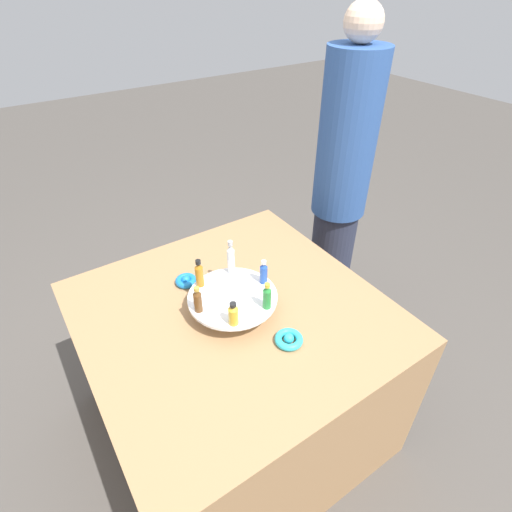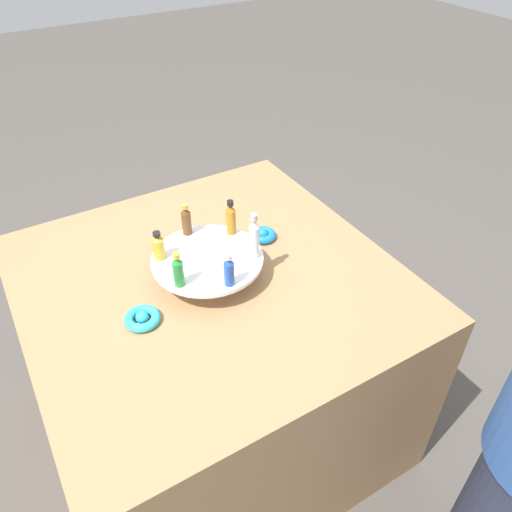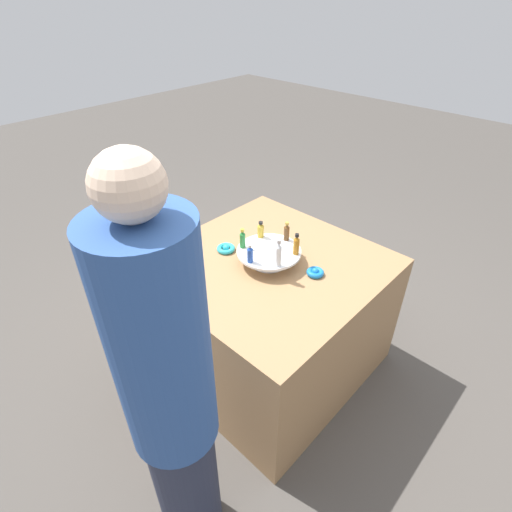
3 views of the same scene
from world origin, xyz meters
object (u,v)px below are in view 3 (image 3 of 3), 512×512
(bottle_blue, at_px, (250,254))
(bottle_green, at_px, (243,239))
(ribbon_bow_teal, at_px, (226,248))
(person_figure, at_px, (171,402))
(bottle_gold, at_px, (261,230))
(bottle_clear, at_px, (279,254))
(bottle_brown, at_px, (286,232))
(ribbon_bow_blue, at_px, (315,272))
(display_stand, at_px, (269,254))
(bottle_amber, at_px, (296,245))

(bottle_blue, bearing_deg, bottle_green, 150.67)
(bottle_blue, relative_size, ribbon_bow_teal, 1.03)
(bottle_blue, height_order, person_figure, person_figure)
(bottle_gold, height_order, bottle_clear, bottle_clear)
(ribbon_bow_teal, height_order, person_figure, person_figure)
(bottle_brown, distance_m, bottle_gold, 0.13)
(bottle_brown, xyz_separation_m, ribbon_bow_blue, (0.23, -0.06, -0.10))
(ribbon_bow_blue, bearing_deg, bottle_brown, 166.36)
(ribbon_bow_teal, bearing_deg, display_stand, 18.28)
(bottle_gold, distance_m, bottle_blue, 0.23)
(display_stand, height_order, bottle_clear, bottle_clear)
(display_stand, xyz_separation_m, bottle_brown, (-0.00, 0.13, 0.07))
(bottle_amber, distance_m, ribbon_bow_blue, 0.16)
(bottle_green, relative_size, ribbon_bow_teal, 1.10)
(bottle_brown, xyz_separation_m, ribbon_bow_teal, (-0.23, -0.21, -0.10))
(person_figure, bearing_deg, ribbon_bow_teal, 14.23)
(ribbon_bow_blue, relative_size, person_figure, 0.05)
(bottle_gold, distance_m, ribbon_bow_teal, 0.20)
(display_stand, bearing_deg, ribbon_bow_blue, 18.28)
(bottle_brown, relative_size, ribbon_bow_teal, 1.07)
(bottle_green, xyz_separation_m, ribbon_bow_blue, (0.34, 0.14, -0.10))
(bottle_blue, bearing_deg, bottle_gold, 120.67)
(display_stand, distance_m, bottle_amber, 0.15)
(bottle_amber, distance_m, ribbon_bow_teal, 0.39)
(ribbon_bow_blue, bearing_deg, bottle_gold, -178.14)
(bottle_green, height_order, person_figure, person_figure)
(bottle_gold, relative_size, bottle_blue, 0.90)
(bottle_blue, height_order, ribbon_bow_blue, bottle_blue)
(bottle_brown, bearing_deg, ribbon_bow_teal, -137.67)
(person_figure, bearing_deg, bottle_gold, 4.44)
(bottle_blue, bearing_deg, person_figure, -63.26)
(display_stand, relative_size, ribbon_bow_blue, 3.79)
(ribbon_bow_blue, bearing_deg, bottle_blue, -137.67)
(ribbon_bow_blue, bearing_deg, bottle_clear, -129.20)
(bottle_clear, relative_size, person_figure, 0.09)
(bottle_green, height_order, bottle_blue, bottle_green)
(display_stand, xyz_separation_m, bottle_green, (-0.11, -0.07, 0.07))
(bottle_gold, height_order, ribbon_bow_teal, bottle_gold)
(display_stand, xyz_separation_m, bottle_clear, (0.11, -0.06, 0.09))
(bottle_green, distance_m, bottle_blue, 0.13)
(bottle_gold, xyz_separation_m, ribbon_bow_teal, (-0.11, -0.14, -0.10))
(display_stand, distance_m, ribbon_bow_teal, 0.24)
(bottle_gold, distance_m, bottle_clear, 0.26)
(bottle_brown, bearing_deg, display_stand, -89.33)
(person_figure, bearing_deg, bottle_brown, -2.75)
(bottle_amber, bearing_deg, display_stand, -149.33)
(bottle_gold, bearing_deg, ribbon_bow_teal, -129.20)
(display_stand, height_order, bottle_green, bottle_green)
(bottle_green, bearing_deg, bottle_clear, 0.67)
(bottle_amber, distance_m, bottle_blue, 0.23)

